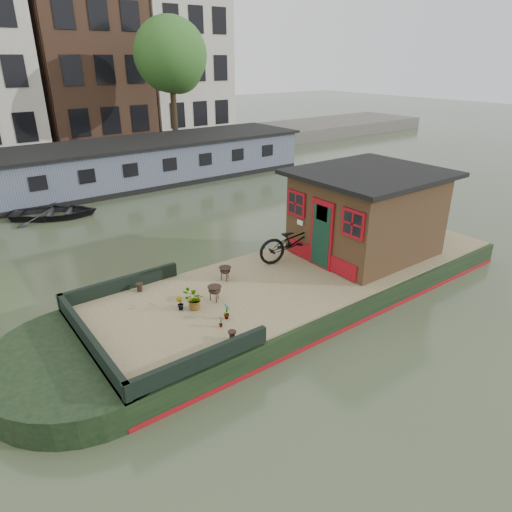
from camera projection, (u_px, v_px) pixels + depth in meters
ground at (307, 292)px, 12.61m from camera, size 120.00×120.00×0.00m
houseboat_hull at (270, 297)px, 11.77m from camera, size 14.01×4.02×0.60m
houseboat_deck at (308, 271)px, 12.36m from camera, size 11.80×3.80×0.05m
bow_bulwark at (130, 325)px, 9.50m from camera, size 3.00×4.00×0.35m
cabin at (367, 212)px, 13.06m from camera, size 4.00×3.50×2.42m
bicycle at (296, 240)px, 12.80m from camera, size 2.34×1.25×1.17m
potted_plant_a at (227, 311)px, 10.00m from camera, size 0.23×0.25×0.39m
potted_plant_b at (180, 303)px, 10.39m from camera, size 0.19×0.21×0.31m
potted_plant_c at (194, 300)px, 10.35m from camera, size 0.59×0.56×0.51m
potted_plant_e at (221, 322)px, 9.72m from camera, size 0.16×0.17×0.26m
brazier_front at (215, 294)px, 10.75m from camera, size 0.43×0.43×0.38m
brazier_rear at (225, 274)px, 11.76m from camera, size 0.40×0.40×0.36m
bollard_port at (140, 287)px, 11.22m from camera, size 0.18×0.18×0.21m
bollard_stbd at (232, 335)px, 9.29m from camera, size 0.18×0.18×0.20m
dinghy at (54, 209)px, 18.33m from camera, size 4.00×3.57×0.68m
far_houseboat at (115, 167)px, 22.49m from camera, size 20.40×4.40×2.11m
quay at (76, 157)px, 27.47m from camera, size 60.00×6.00×0.90m
townhouse_row at (27, 25)px, 29.70m from camera, size 27.25×8.00×16.50m
tree_right at (172, 58)px, 27.61m from camera, size 4.40×4.40×7.40m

